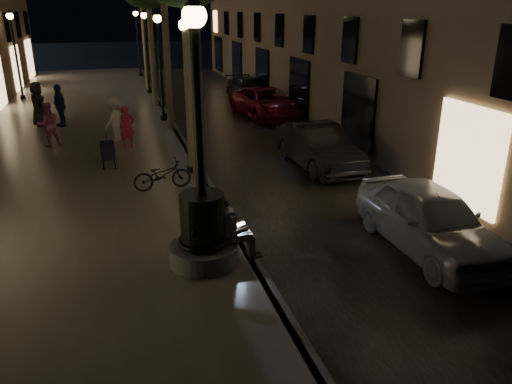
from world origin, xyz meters
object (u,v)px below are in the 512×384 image
object	(u,v)px
car_front	(430,219)
lamp_curb_d	(137,34)
pedestrian_dark	(38,104)
bicycle	(162,175)
lamp_curb_b	(160,52)
lamp_curb_c	(146,41)
stroller	(108,151)
pedestrian_red	(127,127)
lamp_left_c	(14,43)
car_third	(267,103)
pedestrian_pink	(48,124)
pedestrian_white	(114,120)
fountain_lamppost	(202,217)
pedestrian_blue	(60,105)
seated_man_laptop	(233,228)
lamp_curb_a	(187,75)
car_second	(319,147)
car_rear	(249,89)

from	to	relation	value
car_front	lamp_curb_d	bearing A→B (deg)	98.23
pedestrian_dark	bicycle	distance (m)	10.58
car_front	lamp_curb_b	bearing A→B (deg)	106.79
lamp_curb_c	pedestrian_dark	xyz separation A→B (m)	(-5.34, -7.70, -2.07)
stroller	pedestrian_red	size ratio (longest dim) A/B	0.70
lamp_left_c	pedestrian_red	xyz separation A→B (m)	(5.31, -12.42, -2.26)
pedestrian_red	pedestrian_dark	distance (m)	5.91
car_third	pedestrian_dark	xyz separation A→B (m)	(-10.40, 0.06, 0.45)
lamp_left_c	pedestrian_pink	distance (m)	11.90
lamp_curb_d	pedestrian_white	xyz separation A→B (m)	(-2.21, -19.29, -2.19)
car_front	car_third	xyz separation A→B (m)	(0.76, 14.65, -0.03)
lamp_curb_b	lamp_curb_c	size ratio (longest dim) A/B	1.00
car_front	fountain_lamppost	bearing A→B (deg)	175.48
lamp_curb_d	pedestrian_red	distance (m)	20.62
lamp_curb_c	pedestrian_blue	bearing A→B (deg)	-118.95
fountain_lamppost	pedestrian_blue	xyz separation A→B (m)	(-3.73, 13.98, -0.10)
seated_man_laptop	pedestrian_red	world-z (taller)	pedestrian_red
stroller	pedestrian_blue	xyz separation A→B (m)	(-1.92, 6.70, 0.37)
lamp_left_c	bicycle	world-z (taller)	lamp_left_c
pedestrian_blue	fountain_lamppost	bearing A→B (deg)	-12.47
pedestrian_red	bicycle	world-z (taller)	pedestrian_red
lamp_curb_a	lamp_curb_c	world-z (taller)	same
bicycle	lamp_left_c	bearing A→B (deg)	13.33
car_second	bicycle	distance (m)	5.49
lamp_curb_c	pedestrian_white	world-z (taller)	lamp_curb_c
lamp_left_c	car_second	xyz separation A→B (m)	(11.40, -16.09, -2.51)
pedestrian_red	pedestrian_dark	world-z (taller)	pedestrian_dark
car_third	fountain_lamppost	bearing A→B (deg)	-117.60
pedestrian_blue	car_third	bearing A→B (deg)	64.11
lamp_curb_b	bicycle	bearing A→B (deg)	-96.36
lamp_curb_a	lamp_curb_c	xyz separation A→B (m)	(0.00, 16.00, 0.00)
pedestrian_red	lamp_curb_d	bearing A→B (deg)	65.00
lamp_curb_b	pedestrian_blue	xyz separation A→B (m)	(-4.43, -0.02, -2.12)
pedestrian_red	pedestrian_pink	xyz separation A→B (m)	(-2.81, 1.00, 0.06)
seated_man_laptop	car_second	xyz separation A→B (m)	(4.39, 5.91, -0.17)
fountain_lamppost	lamp_curb_a	world-z (taller)	fountain_lamppost
lamp_curb_d	car_front	bearing A→B (deg)	-81.95
pedestrian_red	bicycle	size ratio (longest dim) A/B	0.94
seated_man_laptop	pedestrian_pink	world-z (taller)	pedestrian_pink
pedestrian_dark	pedestrian_pink	bearing A→B (deg)	-165.19
lamp_curb_c	pedestrian_pink	world-z (taller)	lamp_curb_c
car_rear	pedestrian_dark	bearing A→B (deg)	-161.29
car_third	lamp_curb_b	bearing A→B (deg)	177.12
lamp_curb_c	pedestrian_blue	xyz separation A→B (m)	(-4.43, -8.02, -2.12)
pedestrian_pink	stroller	bearing A→B (deg)	105.78
car_third	pedestrian_blue	bearing A→B (deg)	175.95
car_rear	seated_man_laptop	bearing A→B (deg)	-111.39
stroller	car_front	xyz separation A→B (m)	(6.81, -7.70, 0.00)
lamp_curb_b	bicycle	distance (m)	9.76
stroller	pedestrian_pink	size ratio (longest dim) A/B	0.65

